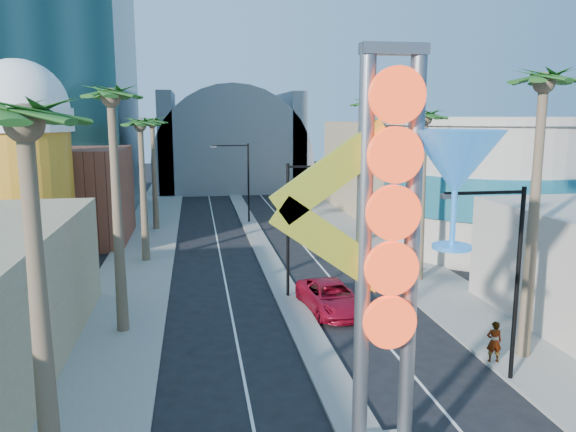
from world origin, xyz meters
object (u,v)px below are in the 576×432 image
(pedestrian_b, at_px, (398,271))
(pedestrian_a, at_px, (494,342))
(red_pickup, at_px, (331,297))
(neon_sign, at_px, (417,238))

(pedestrian_b, bearing_deg, pedestrian_a, 110.27)
(red_pickup, xyz_separation_m, pedestrian_b, (5.32, 3.81, 0.18))
(red_pickup, xyz_separation_m, pedestrian_a, (5.32, -7.80, 0.25))
(pedestrian_a, relative_size, pedestrian_b, 1.08)
(neon_sign, xyz_separation_m, pedestrian_b, (6.48, 18.20, -6.31))
(neon_sign, bearing_deg, red_pickup, 85.36)
(neon_sign, bearing_deg, pedestrian_a, 45.46)
(neon_sign, distance_m, pedestrian_b, 20.33)
(neon_sign, height_order, pedestrian_a, neon_sign)
(pedestrian_a, distance_m, pedestrian_b, 11.61)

